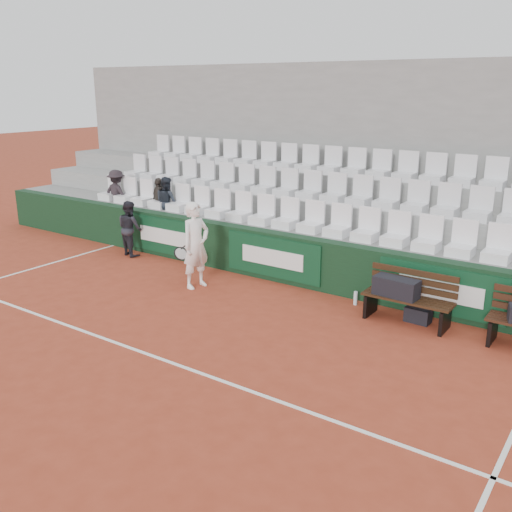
{
  "coord_description": "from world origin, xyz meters",
  "views": [
    {
      "loc": [
        5.81,
        -5.43,
        3.85
      ],
      "look_at": [
        0.38,
        2.4,
        1.0
      ],
      "focal_mm": 40.0,
      "sensor_mm": 36.0,
      "label": 1
    }
  ],
  "objects": [
    {
      "name": "water_bottle_near",
      "position": [
        1.75,
        3.62,
        0.13
      ],
      "size": [
        0.07,
        0.07,
        0.26
      ],
      "primitive_type": "cylinder",
      "color": "silver",
      "rests_on": "ground"
    },
    {
      "name": "grandstand_tier_back",
      "position": [
        0.0,
        6.53,
        0.95
      ],
      "size": [
        18.0,
        0.95,
        1.9
      ],
      "primitive_type": "cube",
      "color": "gray",
      "rests_on": "ground"
    },
    {
      "name": "ball_kid",
      "position": [
        -4.02,
        3.55,
        0.65
      ],
      "size": [
        0.74,
        0.64,
        1.3
      ],
      "primitive_type": "imported",
      "rotation": [
        0.0,
        0.0,
        2.88
      ],
      "color": "black",
      "rests_on": "ground"
    },
    {
      "name": "ground",
      "position": [
        0.0,
        0.0,
        0.0
      ],
      "size": [
        80.0,
        80.0,
        0.0
      ],
      "primitive_type": "plane",
      "color": "#9C3923",
      "rests_on": "ground"
    },
    {
      "name": "water_bottle_far",
      "position": [
        3.44,
        3.31,
        0.14
      ],
      "size": [
        0.08,
        0.08,
        0.28
      ],
      "primitive_type": "cylinder",
      "color": "silver",
      "rests_on": "ground"
    },
    {
      "name": "seat_row_back",
      "position": [
        0.0,
        6.35,
        2.21
      ],
      "size": [
        11.9,
        0.44,
        0.63
      ],
      "primitive_type": "cube",
      "color": "silver",
      "rests_on": "grandstand_tier_back"
    },
    {
      "name": "court_baseline",
      "position": [
        0.0,
        0.0,
        0.0
      ],
      "size": [
        18.0,
        0.06,
        0.01
      ],
      "primitive_type": "cube",
      "color": "white",
      "rests_on": "ground"
    },
    {
      "name": "grandstand_tier_front",
      "position": [
        0.0,
        4.62,
        0.5
      ],
      "size": [
        18.0,
        0.95,
        1.0
      ],
      "primitive_type": "cube",
      "color": "gray",
      "rests_on": "ground"
    },
    {
      "name": "seat_row_mid",
      "position": [
        0.0,
        5.4,
        1.77
      ],
      "size": [
        11.9,
        0.44,
        0.63
      ],
      "primitive_type": "cube",
      "color": "silver",
      "rests_on": "grandstand_tier_mid"
    },
    {
      "name": "grandstand_tier_mid",
      "position": [
        0.0,
        5.58,
        0.72
      ],
      "size": [
        18.0,
        0.95,
        1.45
      ],
      "primitive_type": "cube",
      "color": "gray",
      "rests_on": "ground"
    },
    {
      "name": "sports_bag_ground",
      "position": [
        2.96,
        3.5,
        0.13
      ],
      "size": [
        0.43,
        0.27,
        0.26
      ],
      "primitive_type": "cube",
      "rotation": [
        0.0,
        0.0,
        -0.04
      ],
      "color": "black",
      "rests_on": "ground"
    },
    {
      "name": "spectator_c",
      "position": [
        -3.71,
        4.5,
        1.61
      ],
      "size": [
        0.7,
        0.61,
        1.22
      ],
      "primitive_type": "imported",
      "rotation": [
        0.0,
        0.0,
        2.85
      ],
      "color": "black",
      "rests_on": "grandstand_tier_front"
    },
    {
      "name": "grandstand_rear_wall",
      "position": [
        0.0,
        7.15,
        2.2
      ],
      "size": [
        18.0,
        0.3,
        4.4
      ],
      "primitive_type": "cube",
      "color": "gray",
      "rests_on": "ground"
    },
    {
      "name": "spectator_b",
      "position": [
        -3.96,
        4.5,
        1.59
      ],
      "size": [
        0.74,
        0.55,
        1.17
      ],
      "primitive_type": "imported",
      "rotation": [
        0.0,
        0.0,
        2.71
      ],
      "color": "#35302B",
      "rests_on": "grandstand_tier_front"
    },
    {
      "name": "bench_left",
      "position": [
        2.81,
        3.35,
        0.23
      ],
      "size": [
        1.5,
        0.56,
        0.45
      ],
      "primitive_type": "cube",
      "color": "#331D0F",
      "rests_on": "ground"
    },
    {
      "name": "tennis_player",
      "position": [
        -1.28,
        2.72,
        0.86
      ],
      "size": [
        0.75,
        0.68,
        1.72
      ],
      "color": "white",
      "rests_on": "ground"
    },
    {
      "name": "sports_bag_left",
      "position": [
        2.61,
        3.31,
        0.61
      ],
      "size": [
        0.77,
        0.38,
        0.32
      ],
      "primitive_type": "cube",
      "rotation": [
        0.0,
        0.0,
        -0.08
      ],
      "color": "black",
      "rests_on": "bench_left"
    },
    {
      "name": "spectator_a",
      "position": [
        -5.46,
        4.5,
        1.62
      ],
      "size": [
        0.82,
        0.48,
        1.24
      ],
      "primitive_type": "imported",
      "rotation": [
        0.0,
        0.0,
        3.17
      ],
      "color": "black",
      "rests_on": "grandstand_tier_front"
    },
    {
      "name": "back_barrier",
      "position": [
        0.07,
        3.99,
        0.5
      ],
      "size": [
        18.0,
        0.34,
        1.0
      ],
      "color": "#10321A",
      "rests_on": "ground"
    },
    {
      "name": "seat_row_front",
      "position": [
        0.0,
        4.45,
        1.31
      ],
      "size": [
        11.9,
        0.44,
        0.63
      ],
      "primitive_type": "cube",
      "color": "white",
      "rests_on": "grandstand_tier_front"
    }
  ]
}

